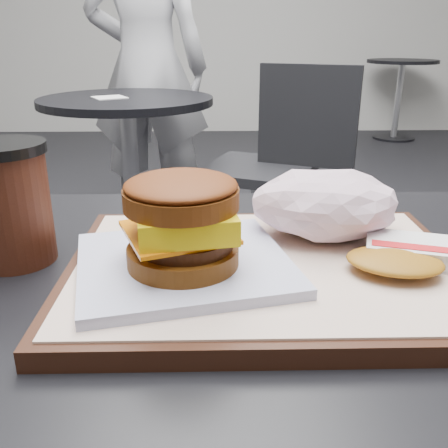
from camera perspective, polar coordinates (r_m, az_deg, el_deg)
customer_table at (r=0.58m, az=-0.81°, el=-23.88°), size 0.80×0.60×0.77m
serving_tray at (r=0.49m, az=4.84°, el=-5.30°), size 0.38×0.28×0.02m
breakfast_sandwich at (r=0.44m, az=-4.70°, el=-0.94°), size 0.22×0.21×0.09m
hash_brown at (r=0.50m, az=20.07°, el=-3.37°), size 0.13×0.11×0.02m
crumpled_wrapper at (r=0.54m, az=11.54°, el=2.26°), size 0.16×0.12×0.07m
coffee_cup at (r=0.55m, az=-23.34°, el=2.23°), size 0.09×0.09×0.13m
neighbor_table at (r=2.14m, az=-10.76°, el=8.73°), size 0.70×0.70×0.75m
napkin at (r=2.09m, az=-12.97°, el=13.91°), size 0.16×0.16×0.00m
neighbor_chair at (r=2.07m, az=5.90°, el=7.48°), size 0.66×0.55×0.88m
patron at (r=2.61m, az=-8.80°, el=17.31°), size 0.65×0.47×1.67m
bg_table_far at (r=5.25m, az=19.51°, el=15.23°), size 0.66×0.66×0.75m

